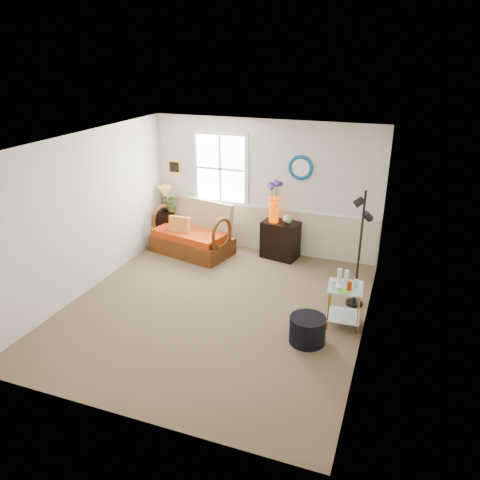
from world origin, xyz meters
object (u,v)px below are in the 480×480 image
(side_table, at_px, (344,305))
(floor_lamp, at_px, (360,250))
(lamp_stand, at_px, (166,226))
(loveseat, at_px, (192,229))
(cabinet, at_px, (280,240))
(ottoman, at_px, (307,330))

(side_table, height_order, floor_lamp, floor_lamp)
(floor_lamp, bearing_deg, lamp_stand, 138.95)
(lamp_stand, bearing_deg, loveseat, -25.13)
(lamp_stand, relative_size, cabinet, 0.91)
(loveseat, distance_m, ottoman, 3.65)
(lamp_stand, relative_size, side_table, 1.07)
(side_table, bearing_deg, floor_lamp, 82.53)
(lamp_stand, bearing_deg, cabinet, 0.39)
(cabinet, xyz_separation_m, side_table, (1.52, -2.01, -0.05))
(cabinet, relative_size, floor_lamp, 0.39)
(loveseat, bearing_deg, lamp_stand, 167.63)
(side_table, bearing_deg, loveseat, 153.20)
(side_table, xyz_separation_m, ottoman, (-0.39, -0.63, -0.12))
(cabinet, height_order, ottoman, cabinet)
(ottoman, bearing_deg, cabinet, 113.17)
(ottoman, bearing_deg, loveseat, 141.40)
(loveseat, bearing_deg, cabinet, 25.14)
(lamp_stand, height_order, cabinet, cabinet)
(side_table, distance_m, ottoman, 0.75)
(side_table, relative_size, floor_lamp, 0.33)
(side_table, bearing_deg, cabinet, 127.21)
(loveseat, distance_m, lamp_stand, 0.86)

